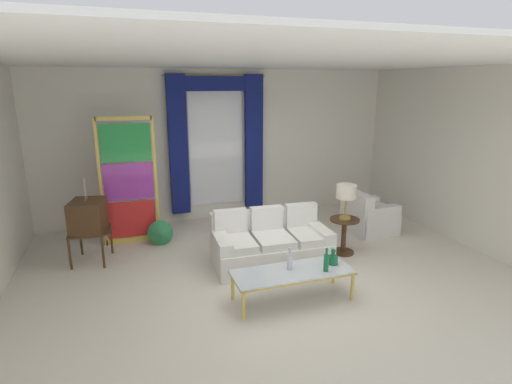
{
  "coord_description": "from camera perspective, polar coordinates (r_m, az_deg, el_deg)",
  "views": [
    {
      "loc": [
        -1.95,
        -5.04,
        2.72
      ],
      "look_at": [
        0.04,
        0.9,
        1.05
      ],
      "focal_mm": 28.62,
      "sensor_mm": 36.0,
      "label": 1
    }
  ],
  "objects": [
    {
      "name": "round_side_table",
      "position": [
        6.86,
        12.19,
        -5.58
      ],
      "size": [
        0.48,
        0.48,
        0.59
      ],
      "color": "#472D19",
      "rests_on": "ground"
    },
    {
      "name": "bottle_amber_squat",
      "position": [
        5.54,
        10.69,
        -9.16
      ],
      "size": [
        0.13,
        0.13,
        0.22
      ],
      "color": "#196B3D",
      "rests_on": "coffee_table"
    },
    {
      "name": "table_lamp_brass",
      "position": [
        6.66,
        12.51,
        -0.14
      ],
      "size": [
        0.32,
        0.32,
        0.57
      ],
      "color": "#B29338",
      "rests_on": "round_side_table"
    },
    {
      "name": "wall_rear",
      "position": [
        8.42,
        -4.95,
        6.54
      ],
      "size": [
        8.0,
        0.12,
        3.0
      ],
      "primitive_type": "cube",
      "color": "white",
      "rests_on": "ground"
    },
    {
      "name": "peacock_figurine",
      "position": [
        7.21,
        -13.13,
        -5.76
      ],
      "size": [
        0.44,
        0.6,
        0.5
      ],
      "color": "beige",
      "rests_on": "ground"
    },
    {
      "name": "stained_glass_divider",
      "position": [
        7.28,
        -17.34,
        1.05
      ],
      "size": [
        0.95,
        0.05,
        2.2
      ],
      "color": "gold",
      "rests_on": "ground"
    },
    {
      "name": "coffee_table",
      "position": [
        5.32,
        5.15,
        -11.25
      ],
      "size": [
        1.54,
        0.57,
        0.41
      ],
      "color": "silver",
      "rests_on": "ground"
    },
    {
      "name": "ceiling_slab",
      "position": [
        6.16,
        -0.03,
        17.72
      ],
      "size": [
        8.0,
        7.6,
        0.04
      ],
      "primitive_type": "cube",
      "color": "white"
    },
    {
      "name": "ground_plane",
      "position": [
        6.05,
        2.43,
        -11.8
      ],
      "size": [
        16.0,
        16.0,
        0.0
      ],
      "primitive_type": "plane",
      "color": "silver"
    },
    {
      "name": "bottle_blue_decanter",
      "position": [
        5.3,
        4.72,
        -9.51
      ],
      "size": [
        0.07,
        0.07,
        0.3
      ],
      "color": "silver",
      "rests_on": "coffee_table"
    },
    {
      "name": "bottle_crystal_tall",
      "position": [
        5.3,
        9.78,
        -9.59
      ],
      "size": [
        0.06,
        0.06,
        0.32
      ],
      "color": "#196B3D",
      "rests_on": "coffee_table"
    },
    {
      "name": "curtained_window",
      "position": [
        8.2,
        -5.52,
        8.0
      ],
      "size": [
        2.0,
        0.17,
        2.7
      ],
      "color": "white",
      "rests_on": "ground"
    },
    {
      "name": "vintage_tv",
      "position": [
        6.79,
        -22.41,
        -3.29
      ],
      "size": [
        0.62,
        0.68,
        1.35
      ],
      "color": "#472D19",
      "rests_on": "ground"
    },
    {
      "name": "wall_right",
      "position": [
        8.05,
        26.11,
        4.69
      ],
      "size": [
        0.12,
        7.0,
        3.0
      ],
      "primitive_type": "cube",
      "color": "white",
      "rests_on": "ground"
    },
    {
      "name": "armchair_white",
      "position": [
        7.96,
        15.28,
        -3.42
      ],
      "size": [
        0.84,
        0.84,
        0.8
      ],
      "color": "white",
      "rests_on": "ground"
    },
    {
      "name": "couch_white_long",
      "position": [
        6.39,
        1.92,
        -7.28
      ],
      "size": [
        1.8,
        1.0,
        0.86
      ],
      "color": "white",
      "rests_on": "ground"
    }
  ]
}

